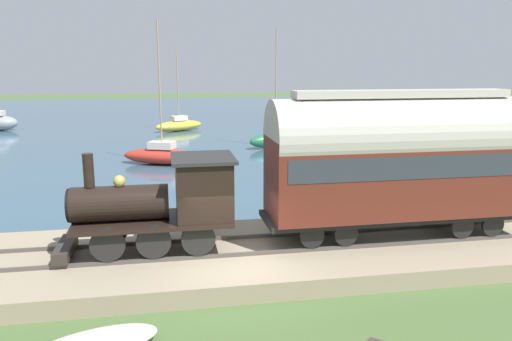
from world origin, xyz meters
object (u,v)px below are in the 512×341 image
(passenger_coach, at_px, (398,157))
(rowboat_mid_harbor, at_px, (405,198))
(steam_locomotive, at_px, (168,198))
(sailboat_green, at_px, (276,139))
(sailboat_yellow, at_px, (179,125))
(rowboat_off_pier, at_px, (363,168))
(sailboat_gray, at_px, (0,122))
(sailboat_red, at_px, (162,155))

(passenger_coach, bearing_deg, rowboat_mid_harbor, -29.91)
(steam_locomotive, distance_m, sailboat_green, 23.58)
(sailboat_yellow, xyz_separation_m, rowboat_off_pier, (-21.10, -10.01, -0.34))
(sailboat_gray, distance_m, rowboat_off_pier, 36.30)
(passenger_coach, xyz_separation_m, sailboat_green, (22.05, -0.86, -2.63))
(steam_locomotive, distance_m, sailboat_yellow, 33.43)
(sailboat_green, relative_size, rowboat_mid_harbor, 2.99)
(sailboat_gray, relative_size, rowboat_mid_harbor, 2.76)
(sailboat_yellow, xyz_separation_m, sailboat_green, (-11.32, -6.97, 0.06))
(rowboat_mid_harbor, bearing_deg, passenger_coach, 135.57)
(steam_locomotive, xyz_separation_m, sailboat_gray, (36.60, 15.67, -1.43))
(passenger_coach, distance_m, sailboat_red, 18.76)
(steam_locomotive, height_order, rowboat_mid_harbor, steam_locomotive)
(sailboat_red, relative_size, sailboat_yellow, 1.14)
(sailboat_red, height_order, rowboat_mid_harbor, sailboat_red)
(sailboat_red, distance_m, rowboat_off_pier, 12.44)
(sailboat_green, height_order, rowboat_mid_harbor, sailboat_green)
(sailboat_red, distance_m, rowboat_mid_harbor, 15.69)
(sailboat_red, distance_m, sailboat_yellow, 16.51)
(sailboat_green, bearing_deg, sailboat_yellow, 9.90)
(sailboat_yellow, distance_m, rowboat_off_pier, 23.36)
(sailboat_green, xyz_separation_m, rowboat_mid_harbor, (-16.45, -2.36, -0.37))
(sailboat_yellow, bearing_deg, steam_locomotive, 147.49)
(sailboat_gray, bearing_deg, rowboat_mid_harbor, -138.64)
(sailboat_gray, height_order, sailboat_green, sailboat_green)
(passenger_coach, bearing_deg, rowboat_off_pier, -17.63)
(passenger_coach, height_order, rowboat_mid_harbor, passenger_coach)
(sailboat_red, relative_size, rowboat_off_pier, 3.29)
(sailboat_red, bearing_deg, passenger_coach, -133.33)
(steam_locomotive, bearing_deg, rowboat_mid_harbor, -62.12)
(sailboat_red, xyz_separation_m, rowboat_mid_harbor, (-11.33, -10.86, -0.32))
(sailboat_green, bearing_deg, steam_locomotive, 137.83)
(sailboat_green, distance_m, rowboat_off_pier, 10.25)
(sailboat_yellow, distance_m, sailboat_green, 13.29)
(steam_locomotive, distance_m, sailboat_gray, 39.84)
(sailboat_gray, bearing_deg, sailboat_red, -140.85)
(sailboat_red, bearing_deg, sailboat_gray, 60.43)
(passenger_coach, xyz_separation_m, rowboat_off_pier, (12.26, -3.90, -3.02))
(sailboat_gray, bearing_deg, passenger_coach, -146.71)
(steam_locomotive, xyz_separation_m, passenger_coach, (-0.00, -7.36, 1.03))
(rowboat_mid_harbor, bearing_deg, sailboat_yellow, 4.06)
(steam_locomotive, xyz_separation_m, sailboat_green, (22.05, -8.22, -1.60))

